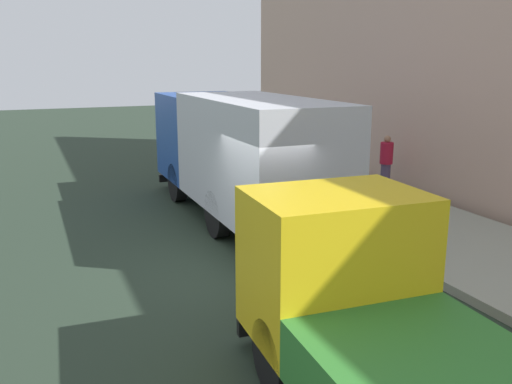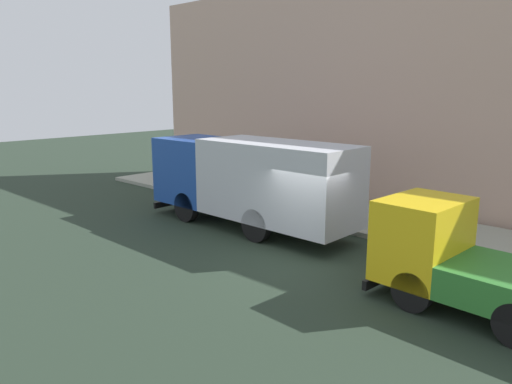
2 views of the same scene
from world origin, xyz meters
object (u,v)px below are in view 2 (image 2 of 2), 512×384
at_px(pedestrian_walking, 319,179).
at_px(traffic_cone_orange, 222,191).
at_px(large_utility_truck, 249,178).
at_px(street_sign_post, 270,175).
at_px(small_flatbed_truck, 469,263).

height_order(pedestrian_walking, traffic_cone_orange, pedestrian_walking).
distance_m(large_utility_truck, street_sign_post, 2.13).
bearing_deg(small_flatbed_truck, pedestrian_walking, 56.58).
bearing_deg(traffic_cone_orange, street_sign_post, -90.24).
relative_size(small_flatbed_truck, traffic_cone_orange, 7.03).
bearing_deg(large_utility_truck, small_flatbed_truck, -99.66).
height_order(small_flatbed_truck, street_sign_post, street_sign_post).
relative_size(small_flatbed_truck, pedestrian_walking, 3.19).
distance_m(small_flatbed_truck, pedestrian_walking, 10.76).
bearing_deg(traffic_cone_orange, small_flatbed_truck, -106.33).
height_order(large_utility_truck, pedestrian_walking, large_utility_truck).
bearing_deg(traffic_cone_orange, large_utility_truck, -119.29).
distance_m(small_flatbed_truck, street_sign_post, 9.54).
relative_size(large_utility_truck, pedestrian_walking, 5.07).
relative_size(traffic_cone_orange, street_sign_post, 0.32).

